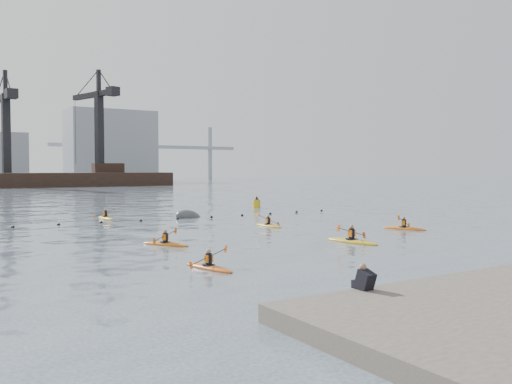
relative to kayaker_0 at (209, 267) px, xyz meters
The scene contains 11 objects.
ground 6.91m from the kayaker_0, 16.70° to the right, with size 400.00×400.00×0.00m, color #3B4557.
float_line 21.44m from the kayaker_0, 73.42° to the left, with size 33.24×0.73×0.24m.
barge_pier 108.21m from the kayaker_0, 86.61° to the left, with size 72.00×19.30×29.50m.
kayaker_0 is the anchor object (origin of this frame).
kayaker_1 10.51m from the kayaker_0, 15.26° to the left, with size 2.34×3.52×1.19m.
kayaker_2 7.32m from the kayaker_0, 81.01° to the left, with size 2.00×2.81×0.94m.
kayaker_3 16.19m from the kayaker_0, 48.10° to the left, with size 1.98×2.88×1.09m.
kayaker_4 18.39m from the kayaker_0, 18.27° to the left, with size 1.97×3.02×1.13m.
kayaker_5 24.04m from the kayaker_0, 83.02° to the left, with size 1.99×2.94×1.02m.
mooring_buoy 23.29m from the kayaker_0, 67.05° to the left, with size 2.46×1.45×1.23m, color #3D3F42.
nav_buoy 33.84m from the kayaker_0, 54.57° to the left, with size 0.77×0.77×1.41m.
Camera 1 is at (-16.49, -17.33, 4.03)m, focal length 38.00 mm.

